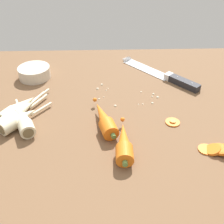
{
  "coord_description": "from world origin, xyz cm",
  "views": [
    {
      "loc": [
        -2.02,
        -64.69,
        47.41
      ],
      "look_at": [
        0.0,
        -2.0,
        1.5
      ],
      "focal_mm": 43.89,
      "sensor_mm": 36.0,
      "label": 1
    }
  ],
  "objects": [
    {
      "name": "ground_plane",
      "position": [
        0.0,
        0.0,
        -2.0
      ],
      "size": [
        120.0,
        90.0,
        4.0
      ],
      "primitive_type": "cube",
      "color": "brown"
    },
    {
      "name": "parsnip_mid_left",
      "position": [
        -24.01,
        -5.67,
        1.98
      ],
      "size": [
        9.61,
        17.78,
        4.0
      ],
      "color": "beige",
      "rests_on": "ground_plane"
    },
    {
      "name": "parsnip_front",
      "position": [
        -26.88,
        -2.87,
        1.98
      ],
      "size": [
        10.2,
        19.58,
        4.0
      ],
      "color": "beige",
      "rests_on": "ground_plane"
    },
    {
      "name": "parsnip_outer",
      "position": [
        -26.75,
        0.07,
        1.98
      ],
      "size": [
        11.92,
        18.25,
        4.0
      ],
      "color": "beige",
      "rests_on": "ground_plane"
    },
    {
      "name": "whole_carrot_second",
      "position": [
        2.46,
        -15.65,
        2.1
      ],
      "size": [
        4.47,
        17.17,
        4.2
      ],
      "color": "orange",
      "rests_on": "ground_plane"
    },
    {
      "name": "mince_crumbs",
      "position": [
        4.92,
        8.84,
        0.39
      ],
      "size": [
        19.96,
        13.57,
        0.89
      ],
      "color": "beige",
      "rests_on": "ground_plane"
    },
    {
      "name": "prep_bowl",
      "position": [
        -26.49,
        21.72,
        2.15
      ],
      "size": [
        11.0,
        11.0,
        4.0
      ],
      "color": "beige",
      "rests_on": "ground_plane"
    },
    {
      "name": "parsnip_back",
      "position": [
        -25.42,
        -5.24,
        1.98
      ],
      "size": [
        12.6,
        14.76,
        4.0
      ],
      "color": "beige",
      "rests_on": "ground_plane"
    },
    {
      "name": "carrot_slice_stray_near",
      "position": [
        16.78,
        -5.53,
        0.36
      ],
      "size": [
        4.02,
        4.02,
        0.7
      ],
      "color": "orange",
      "rests_on": "ground_plane"
    },
    {
      "name": "whole_carrot",
      "position": [
        -2.25,
        -6.1,
        2.1
      ],
      "size": [
        7.87,
        17.82,
        4.2
      ],
      "color": "orange",
      "rests_on": "ground_plane"
    },
    {
      "name": "chefs_knife",
      "position": [
        16.57,
        23.32,
        0.65
      ],
      "size": [
        25.66,
        28.11,
        4.18
      ],
      "color": "silver",
      "rests_on": "ground_plane"
    },
    {
      "name": "parsnip_mid_right",
      "position": [
        -26.03,
        -2.13,
        1.98
      ],
      "size": [
        10.78,
        16.73,
        4.0
      ],
      "color": "beige",
      "rests_on": "ground_plane"
    }
  ]
}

